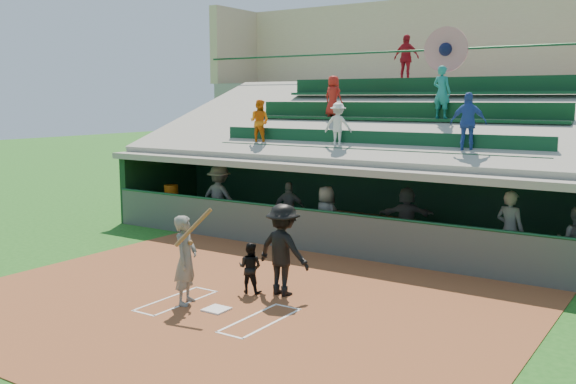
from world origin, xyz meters
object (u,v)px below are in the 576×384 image
Objects in this scene: water_cooler at (171,192)px; white_table at (172,210)px; catcher at (250,268)px; batter_at_plate at (186,260)px; home_plate at (217,309)px.

white_table is at bearing -129.04° from water_cooler.
water_cooler is at bearing -47.17° from catcher.
water_cooler is at bearing 135.47° from batter_at_plate.
white_table is (-6.71, 4.74, -0.14)m from catcher.
catcher reaches higher than home_plate.
home_plate is 0.41× the size of catcher.
catcher is at bearing 96.37° from home_plate.
batter_at_plate is 1.45m from catcher.
catcher is 8.23m from water_cooler.
batter_at_plate is 8.58m from white_table.
batter_at_plate is 8.57m from water_cooler.
batter_at_plate is at bearing 52.82° from catcher.
catcher is 2.35× the size of water_cooler.
white_table is at bearing 138.82° from home_plate.
white_table is 1.89× the size of water_cooler.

